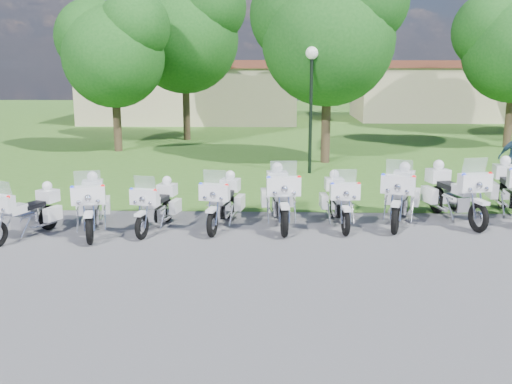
{
  "coord_description": "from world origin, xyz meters",
  "views": [
    {
      "loc": [
        -0.37,
        -11.66,
        3.83
      ],
      "look_at": [
        -0.79,
        1.2,
        0.95
      ],
      "focal_mm": 40.0,
      "sensor_mm": 36.0,
      "label": 1
    }
  ],
  "objects_px": {
    "motorcycle_3": "(223,200)",
    "motorcycle_7": "(454,192)",
    "motorcycle_1": "(92,204)",
    "motorcycle_5": "(339,199)",
    "motorcycle_4": "(280,196)",
    "motorcycle_2": "(157,205)",
    "motorcycle_6": "(401,194)",
    "motorcycle_0": "(27,211)",
    "lamp_post": "(311,79)"
  },
  "relations": [
    {
      "from": "motorcycle_7",
      "to": "motorcycle_6",
      "type": "bearing_deg",
      "value": -4.51
    },
    {
      "from": "motorcycle_2",
      "to": "motorcycle_3",
      "type": "xyz_separation_m",
      "value": [
        1.55,
        0.29,
        0.04
      ]
    },
    {
      "from": "motorcycle_7",
      "to": "lamp_post",
      "type": "xyz_separation_m",
      "value": [
        -3.22,
        6.24,
        2.61
      ]
    },
    {
      "from": "motorcycle_2",
      "to": "motorcycle_3",
      "type": "relative_size",
      "value": 0.93
    },
    {
      "from": "motorcycle_0",
      "to": "motorcycle_6",
      "type": "relative_size",
      "value": 0.81
    },
    {
      "from": "motorcycle_3",
      "to": "motorcycle_4",
      "type": "relative_size",
      "value": 0.88
    },
    {
      "from": "motorcycle_2",
      "to": "lamp_post",
      "type": "height_order",
      "value": "lamp_post"
    },
    {
      "from": "motorcycle_3",
      "to": "motorcycle_5",
      "type": "relative_size",
      "value": 1.0
    },
    {
      "from": "motorcycle_5",
      "to": "motorcycle_3",
      "type": "bearing_deg",
      "value": 0.24
    },
    {
      "from": "motorcycle_5",
      "to": "motorcycle_7",
      "type": "xyz_separation_m",
      "value": [
        2.92,
        0.49,
        0.09
      ]
    },
    {
      "from": "motorcycle_4",
      "to": "motorcycle_5",
      "type": "xyz_separation_m",
      "value": [
        1.43,
        0.02,
        -0.09
      ]
    },
    {
      "from": "motorcycle_7",
      "to": "lamp_post",
      "type": "height_order",
      "value": "lamp_post"
    },
    {
      "from": "motorcycle_7",
      "to": "motorcycle_5",
      "type": "bearing_deg",
      "value": -5.3
    },
    {
      "from": "motorcycle_5",
      "to": "motorcycle_0",
      "type": "bearing_deg",
      "value": 5.78
    },
    {
      "from": "motorcycle_2",
      "to": "motorcycle_7",
      "type": "bearing_deg",
      "value": -160.59
    },
    {
      "from": "motorcycle_1",
      "to": "motorcycle_7",
      "type": "bearing_deg",
      "value": 174.4
    },
    {
      "from": "motorcycle_1",
      "to": "motorcycle_5",
      "type": "height_order",
      "value": "motorcycle_1"
    },
    {
      "from": "motorcycle_6",
      "to": "motorcycle_2",
      "type": "bearing_deg",
      "value": 24.71
    },
    {
      "from": "motorcycle_4",
      "to": "motorcycle_5",
      "type": "relative_size",
      "value": 1.14
    },
    {
      "from": "motorcycle_1",
      "to": "motorcycle_6",
      "type": "xyz_separation_m",
      "value": [
        7.36,
        1.04,
        0.05
      ]
    },
    {
      "from": "motorcycle_1",
      "to": "lamp_post",
      "type": "bearing_deg",
      "value": -140.19
    },
    {
      "from": "motorcycle_5",
      "to": "motorcycle_6",
      "type": "height_order",
      "value": "motorcycle_6"
    },
    {
      "from": "motorcycle_0",
      "to": "motorcycle_3",
      "type": "height_order",
      "value": "motorcycle_3"
    },
    {
      "from": "motorcycle_0",
      "to": "motorcycle_4",
      "type": "xyz_separation_m",
      "value": [
        5.72,
        1.22,
        0.12
      ]
    },
    {
      "from": "motorcycle_2",
      "to": "motorcycle_7",
      "type": "distance_m",
      "value": 7.33
    },
    {
      "from": "motorcycle_0",
      "to": "motorcycle_3",
      "type": "distance_m",
      "value": 4.47
    },
    {
      "from": "motorcycle_4",
      "to": "motorcycle_6",
      "type": "xyz_separation_m",
      "value": [
        2.97,
        0.26,
        -0.0
      ]
    },
    {
      "from": "motorcycle_3",
      "to": "motorcycle_7",
      "type": "height_order",
      "value": "motorcycle_7"
    },
    {
      "from": "motorcycle_1",
      "to": "motorcycle_2",
      "type": "distance_m",
      "value": 1.5
    },
    {
      "from": "motorcycle_4",
      "to": "motorcycle_5",
      "type": "distance_m",
      "value": 1.43
    },
    {
      "from": "motorcycle_2",
      "to": "motorcycle_6",
      "type": "xyz_separation_m",
      "value": [
        5.89,
        0.74,
        0.12
      ]
    },
    {
      "from": "motorcycle_1",
      "to": "motorcycle_3",
      "type": "relative_size",
      "value": 1.04
    },
    {
      "from": "motorcycle_0",
      "to": "motorcycle_5",
      "type": "xyz_separation_m",
      "value": [
        7.15,
        1.24,
        0.04
      ]
    },
    {
      "from": "motorcycle_5",
      "to": "motorcycle_1",
      "type": "bearing_deg",
      "value": 3.77
    },
    {
      "from": "motorcycle_4",
      "to": "motorcycle_2",
      "type": "bearing_deg",
      "value": 4.4
    },
    {
      "from": "motorcycle_1",
      "to": "motorcycle_7",
      "type": "relative_size",
      "value": 0.93
    },
    {
      "from": "motorcycle_5",
      "to": "motorcycle_7",
      "type": "relative_size",
      "value": 0.89
    },
    {
      "from": "motorcycle_0",
      "to": "motorcycle_2",
      "type": "distance_m",
      "value": 2.9
    },
    {
      "from": "motorcycle_7",
      "to": "motorcycle_1",
      "type": "bearing_deg",
      "value": -6.45
    },
    {
      "from": "motorcycle_3",
      "to": "motorcycle_0",
      "type": "bearing_deg",
      "value": 23.53
    },
    {
      "from": "motorcycle_2",
      "to": "motorcycle_4",
      "type": "relative_size",
      "value": 0.81
    },
    {
      "from": "motorcycle_4",
      "to": "motorcycle_6",
      "type": "height_order",
      "value": "motorcycle_4"
    },
    {
      "from": "motorcycle_1",
      "to": "lamp_post",
      "type": "height_order",
      "value": "lamp_post"
    },
    {
      "from": "motorcycle_0",
      "to": "motorcycle_1",
      "type": "height_order",
      "value": "motorcycle_1"
    },
    {
      "from": "motorcycle_3",
      "to": "motorcycle_6",
      "type": "height_order",
      "value": "motorcycle_6"
    },
    {
      "from": "motorcycle_6",
      "to": "lamp_post",
      "type": "xyz_separation_m",
      "value": [
        -1.84,
        6.49,
        2.62
      ]
    },
    {
      "from": "motorcycle_3",
      "to": "motorcycle_5",
      "type": "xyz_separation_m",
      "value": [
        2.8,
        0.21,
        -0.0
      ]
    },
    {
      "from": "motorcycle_3",
      "to": "lamp_post",
      "type": "relative_size",
      "value": 0.5
    },
    {
      "from": "motorcycle_1",
      "to": "motorcycle_6",
      "type": "relative_size",
      "value": 0.95
    },
    {
      "from": "motorcycle_5",
      "to": "motorcycle_4",
      "type": "bearing_deg",
      "value": -3.17
    }
  ]
}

